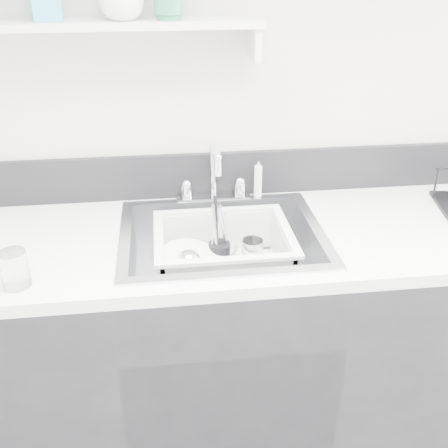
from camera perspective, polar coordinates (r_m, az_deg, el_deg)
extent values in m
cube|color=silver|center=(1.80, -1.43, 14.34)|extent=(3.50, 0.02, 2.60)
cube|color=black|center=(1.93, -0.19, -13.65)|extent=(3.20, 0.62, 0.88)
cube|color=white|center=(1.66, -0.21, -1.65)|extent=(3.20, 0.62, 0.04)
cube|color=black|center=(1.89, -1.32, 5.41)|extent=(3.20, 0.02, 0.16)
cube|color=silver|center=(1.87, -1.16, 2.88)|extent=(0.26, 0.06, 0.02)
cylinder|color=silver|center=(1.86, -4.08, 3.48)|extent=(0.04, 0.04, 0.05)
cylinder|color=silver|center=(1.88, 1.73, 3.78)|extent=(0.04, 0.04, 0.05)
cylinder|color=silver|center=(1.83, -1.19, 5.78)|extent=(0.02, 0.02, 0.20)
cylinder|color=silver|center=(1.73, -0.95, 8.09)|extent=(0.02, 0.15, 0.02)
cylinder|color=silver|center=(1.87, 3.72, 4.86)|extent=(0.03, 0.03, 0.14)
cube|color=silver|center=(1.69, -13.96, 20.34)|extent=(1.00, 0.16, 0.02)
cube|color=silver|center=(1.71, 3.34, 19.11)|extent=(0.02, 0.14, 0.10)
cylinder|color=white|center=(1.69, -3.07, -6.15)|extent=(0.25, 0.25, 0.02)
cylinder|color=white|center=(1.68, -2.93, -5.61)|extent=(0.24, 0.24, 0.02)
cylinder|color=white|center=(1.66, -3.46, -4.68)|extent=(0.28, 0.27, 0.10)
cylinder|color=black|center=(1.75, -0.50, -3.41)|extent=(0.07, 0.07, 0.09)
cylinder|color=silver|center=(1.71, -0.95, -0.92)|extent=(0.01, 0.05, 0.18)
cylinder|color=silver|center=(1.70, -0.01, -1.42)|extent=(0.02, 0.04, 0.16)
cylinder|color=black|center=(1.70, -0.87, -0.46)|extent=(0.01, 0.05, 0.20)
cylinder|color=white|center=(1.75, 3.09, -3.21)|extent=(0.09, 0.09, 0.10)
cylinder|color=white|center=(1.48, -21.86, -4.59)|extent=(0.09, 0.09, 0.10)
imported|color=white|center=(1.67, 2.69, -6.23)|extent=(0.11, 0.11, 0.03)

